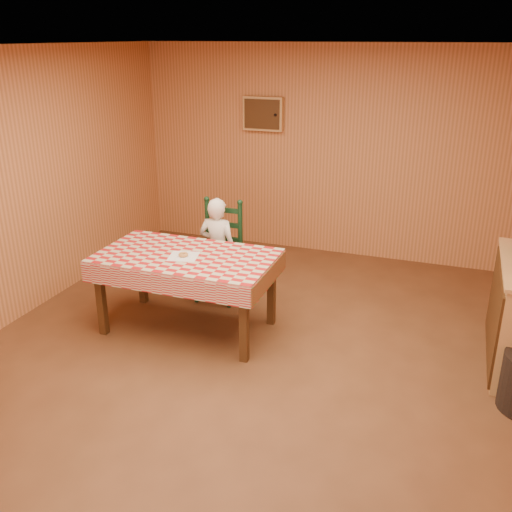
# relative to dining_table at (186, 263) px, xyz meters

# --- Properties ---
(ground) EXTENTS (6.00, 6.00, 0.00)m
(ground) POSITION_rel_dining_table_xyz_m (0.78, -0.44, -0.69)
(ground) COLOR brown
(ground) RESTS_ON ground
(cabin_walls) EXTENTS (5.10, 6.05, 2.65)m
(cabin_walls) POSITION_rel_dining_table_xyz_m (0.78, 0.09, 1.14)
(cabin_walls) COLOR #C87C48
(cabin_walls) RESTS_ON ground
(dining_table) EXTENTS (1.66, 0.96, 0.77)m
(dining_table) POSITION_rel_dining_table_xyz_m (0.00, 0.00, 0.00)
(dining_table) COLOR #452812
(dining_table) RESTS_ON ground
(ladder_chair) EXTENTS (0.44, 0.40, 1.08)m
(ladder_chair) POSITION_rel_dining_table_xyz_m (-0.00, 0.79, -0.18)
(ladder_chair) COLOR black
(ladder_chair) RESTS_ON ground
(seated_child) EXTENTS (0.41, 0.27, 1.12)m
(seated_child) POSITION_rel_dining_table_xyz_m (0.00, 0.73, -0.13)
(seated_child) COLOR white
(seated_child) RESTS_ON ground
(napkin) EXTENTS (0.31, 0.31, 0.00)m
(napkin) POSITION_rel_dining_table_xyz_m (0.00, -0.05, 0.08)
(napkin) COLOR white
(napkin) RESTS_ON dining_table
(donut) EXTENTS (0.12, 0.12, 0.03)m
(donut) POSITION_rel_dining_table_xyz_m (0.00, -0.05, 0.10)
(donut) COLOR #C68947
(donut) RESTS_ON napkin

